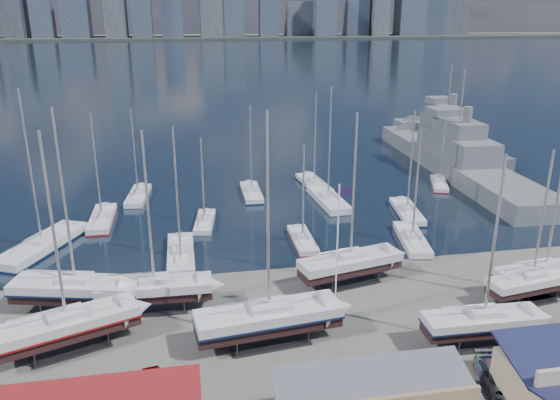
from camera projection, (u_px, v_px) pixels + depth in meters
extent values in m
plane|color=#605E59|center=(319.00, 317.00, 48.00)|extent=(1400.00, 1400.00, 0.00)
cube|color=#172436|center=(197.00, 57.00, 336.68)|extent=(1400.00, 600.00, 0.40)
cube|color=#2D332D|center=(188.00, 38.00, 578.35)|extent=(1400.00, 80.00, 2.20)
cube|color=#3D4756|center=(41.00, 8.00, 537.94)|extent=(19.55, 21.83, 55.97)
cube|color=#475166|center=(76.00, 18.00, 552.00)|extent=(26.03, 30.49, 37.14)
cube|color=#3D4756|center=(141.00, 2.00, 548.61)|extent=(19.42, 28.42, 67.60)
cube|color=#475166|center=(172.00, 10.00, 558.89)|extent=(20.24, 23.80, 54.09)
cube|color=#595E66|center=(212.00, 10.00, 562.71)|extent=(24.62, 19.72, 54.00)
cube|color=#3D4756|center=(233.00, 9.00, 564.41)|extent=(20.75, 17.93, 55.97)
cube|color=#475166|center=(268.00, 15.00, 571.06)|extent=(18.36, 16.25, 43.03)
cube|color=#595E66|center=(298.00, 19.00, 595.92)|extent=(28.49, 22.03, 35.69)
cube|color=#3D4756|center=(325.00, 12.00, 581.47)|extent=(23.34, 17.87, 49.11)
cube|color=#595E66|center=(379.00, 8.00, 598.36)|extent=(17.00, 27.45, 57.67)
cube|color=#475166|center=(434.00, 0.00, 615.99)|extent=(30.82, 28.37, 74.41)
cube|color=#2D2D33|center=(79.00, 310.00, 48.90)|extent=(6.73, 4.26, 0.16)
cube|color=black|center=(77.00, 294.00, 48.39)|extent=(11.64, 5.33, 0.91)
cube|color=silver|center=(76.00, 285.00, 48.10)|extent=(11.75, 5.79, 0.91)
cube|color=#0B183A|center=(76.00, 290.00, 48.23)|extent=(11.87, 5.85, 0.18)
cube|color=silver|center=(75.00, 278.00, 47.87)|extent=(3.20, 2.52, 0.50)
cylinder|color=#B2B2B7|center=(64.00, 199.00, 45.48)|extent=(0.22, 0.22, 15.28)
cube|color=#2D2D33|center=(70.00, 348.00, 43.30)|extent=(6.58, 4.72, 0.16)
cube|color=black|center=(68.00, 331.00, 42.80)|extent=(11.11, 6.34, 0.87)
cube|color=silver|center=(67.00, 322.00, 42.52)|extent=(11.27, 6.77, 0.87)
cube|color=maroon|center=(67.00, 326.00, 42.65)|extent=(11.39, 6.83, 0.17)
cube|color=silver|center=(65.00, 314.00, 42.29)|extent=(3.20, 2.69, 0.50)
cylinder|color=#B2B2B7|center=(53.00, 229.00, 39.99)|extent=(0.22, 0.22, 14.72)
cube|color=#2D2D33|center=(156.00, 309.00, 49.12)|extent=(5.60, 2.67, 0.16)
cube|color=black|center=(155.00, 294.00, 48.62)|extent=(10.13, 2.63, 0.81)
cube|color=silver|center=(155.00, 286.00, 48.36)|extent=(10.14, 3.06, 0.81)
cube|color=silver|center=(154.00, 279.00, 48.15)|extent=(2.56, 1.75, 0.50)
cylinder|color=#B2B2B7|center=(148.00, 209.00, 46.03)|extent=(0.22, 0.22, 13.60)
cube|color=#2D2D33|center=(269.00, 341.00, 44.27)|extent=(6.74, 3.70, 0.16)
cube|color=black|center=(269.00, 324.00, 43.76)|extent=(11.95, 4.16, 0.94)
cube|color=silver|center=(269.00, 314.00, 43.45)|extent=(12.01, 4.65, 0.94)
cube|color=#0B183A|center=(269.00, 318.00, 43.59)|extent=(12.13, 4.70, 0.19)
cube|color=silver|center=(269.00, 306.00, 43.22)|extent=(3.14, 2.30, 0.50)
cylinder|color=#B2B2B7|center=(268.00, 216.00, 40.74)|extent=(0.22, 0.22, 15.80)
cube|color=#2D2D33|center=(350.00, 282.00, 54.05)|extent=(6.17, 3.86, 0.16)
cube|color=black|center=(350.00, 268.00, 53.55)|extent=(10.69, 4.78, 0.83)
cube|color=silver|center=(351.00, 260.00, 53.28)|extent=(10.79, 5.21, 0.83)
cube|color=silver|center=(351.00, 254.00, 53.07)|extent=(2.93, 2.29, 0.50)
cylinder|color=#B2B2B7|center=(354.00, 188.00, 50.87)|extent=(0.22, 0.22, 14.04)
cube|color=#2D2D33|center=(480.00, 343.00, 43.98)|extent=(5.36, 2.54, 0.16)
cube|color=black|center=(483.00, 327.00, 43.49)|extent=(9.70, 2.50, 0.77)
cube|color=silver|center=(484.00, 319.00, 43.24)|extent=(9.71, 2.91, 0.77)
cube|color=#0B183A|center=(483.00, 322.00, 43.36)|extent=(9.80, 2.94, 0.15)
cube|color=silver|center=(485.00, 311.00, 43.03)|extent=(2.45, 1.67, 0.50)
cylinder|color=#B2B2B7|center=(495.00, 238.00, 41.01)|extent=(0.22, 0.22, 13.03)
cube|color=#2D2D33|center=(541.00, 292.00, 52.01)|extent=(5.55, 2.98, 0.16)
cube|color=black|center=(544.00, 278.00, 51.52)|extent=(9.87, 3.30, 0.77)
cube|color=silver|center=(545.00, 271.00, 51.27)|extent=(9.91, 3.71, 0.77)
cube|color=maroon|center=(544.00, 274.00, 51.39)|extent=(10.01, 3.75, 0.15)
cube|color=silver|center=(546.00, 265.00, 51.06)|extent=(2.58, 1.87, 0.50)
cylinder|color=#B2B2B7|center=(557.00, 201.00, 49.03)|extent=(0.22, 0.22, 13.07)
cube|color=#2D2D33|center=(529.00, 300.00, 50.54)|extent=(5.10, 2.95, 0.16)
cube|color=black|center=(531.00, 286.00, 50.06)|extent=(8.97, 3.46, 0.70)
cube|color=silver|center=(532.00, 279.00, 49.83)|extent=(9.03, 3.83, 0.70)
cube|color=silver|center=(533.00, 274.00, 49.64)|extent=(2.39, 1.80, 0.50)
cylinder|color=#B2B2B7|center=(543.00, 215.00, 47.81)|extent=(0.22, 0.22, 11.81)
cube|color=black|center=(43.00, 253.00, 61.67)|extent=(8.05, 12.63, 1.00)
cube|color=silver|center=(42.00, 245.00, 61.35)|extent=(8.52, 12.85, 1.00)
cube|color=#0B183A|center=(43.00, 248.00, 61.50)|extent=(8.61, 12.98, 0.20)
cube|color=silver|center=(41.00, 238.00, 61.11)|extent=(3.24, 3.74, 0.50)
cylinder|color=#B2B2B7|center=(30.00, 168.00, 58.44)|extent=(0.22, 0.22, 16.94)
cube|color=black|center=(103.00, 224.00, 69.75)|extent=(2.32, 9.69, 0.78)
cube|color=silver|center=(102.00, 219.00, 69.50)|extent=(2.73, 9.69, 0.78)
cube|color=maroon|center=(102.00, 221.00, 69.61)|extent=(2.75, 9.79, 0.16)
cube|color=silver|center=(102.00, 214.00, 69.29)|extent=(1.63, 2.42, 0.50)
cylinder|color=#B2B2B7|center=(96.00, 166.00, 67.25)|extent=(0.22, 0.22, 13.08)
cube|color=black|center=(139.00, 200.00, 78.64)|extent=(3.04, 9.29, 0.73)
cube|color=silver|center=(138.00, 195.00, 78.40)|extent=(3.42, 9.33, 0.73)
cube|color=silver|center=(138.00, 191.00, 78.21)|extent=(1.75, 2.42, 0.50)
cylinder|color=#B2B2B7|center=(134.00, 151.00, 76.29)|extent=(0.22, 0.22, 12.32)
cube|color=black|center=(181.00, 260.00, 59.59)|extent=(2.40, 10.07, 0.81)
cube|color=silver|center=(181.00, 254.00, 59.33)|extent=(2.83, 10.07, 0.81)
cube|color=#0B183A|center=(181.00, 257.00, 59.45)|extent=(2.86, 10.17, 0.16)
cube|color=silver|center=(180.00, 248.00, 59.12)|extent=(1.69, 2.52, 0.50)
cylinder|color=#B2B2B7|center=(177.00, 191.00, 57.00)|extent=(0.22, 0.22, 13.59)
cube|color=black|center=(205.00, 226.00, 68.98)|extent=(2.86, 7.93, 0.62)
cube|color=silver|center=(205.00, 221.00, 68.78)|extent=(3.18, 7.97, 0.62)
cube|color=silver|center=(205.00, 217.00, 68.60)|extent=(1.55, 2.09, 0.50)
cylinder|color=#B2B2B7|center=(203.00, 179.00, 66.98)|extent=(0.22, 0.22, 10.46)
cube|color=black|center=(252.00, 197.00, 80.07)|extent=(2.31, 9.12, 0.73)
cube|color=silver|center=(252.00, 192.00, 79.84)|extent=(2.69, 9.12, 0.73)
cube|color=#0B183A|center=(252.00, 194.00, 79.95)|extent=(2.72, 9.22, 0.15)
cube|color=silver|center=(251.00, 188.00, 79.64)|extent=(1.56, 2.30, 0.50)
cylinder|color=#B2B2B7|center=(251.00, 149.00, 77.73)|extent=(0.22, 0.22, 12.26)
cube|color=black|center=(303.00, 245.00, 63.42)|extent=(2.01, 8.08, 0.64)
cube|color=silver|center=(303.00, 240.00, 63.21)|extent=(2.35, 8.09, 0.64)
cube|color=maroon|center=(303.00, 242.00, 63.30)|extent=(2.37, 8.17, 0.13)
cube|color=silver|center=(303.00, 235.00, 63.02)|extent=(1.38, 2.03, 0.50)
cylinder|color=#B2B2B7|center=(303.00, 193.00, 61.34)|extent=(0.22, 0.22, 10.88)
cube|color=black|center=(328.00, 205.00, 76.90)|extent=(3.39, 11.42, 0.90)
cube|color=silver|center=(328.00, 199.00, 76.61)|extent=(3.86, 11.45, 0.90)
cube|color=silver|center=(328.00, 194.00, 76.39)|extent=(2.07, 2.93, 0.50)
cylinder|color=#B2B2B7|center=(330.00, 143.00, 74.00)|extent=(0.22, 0.22, 15.21)
cube|color=black|center=(314.00, 189.00, 83.90)|extent=(3.39, 10.25, 0.80)
cube|color=silver|center=(314.00, 184.00, 83.64)|extent=(3.81, 10.29, 0.80)
cube|color=#0B183A|center=(314.00, 186.00, 83.76)|extent=(3.84, 10.39, 0.16)
cube|color=silver|center=(314.00, 180.00, 83.43)|extent=(1.93, 2.67, 0.50)
cylinder|color=#B2B2B7|center=(315.00, 138.00, 81.31)|extent=(0.22, 0.22, 13.58)
cube|color=black|center=(412.00, 245.00, 63.47)|extent=(3.97, 9.75, 0.76)
cube|color=silver|center=(412.00, 239.00, 63.23)|extent=(4.36, 9.83, 0.76)
cube|color=silver|center=(412.00, 234.00, 63.02)|extent=(2.01, 2.63, 0.50)
cylinder|color=#B2B2B7|center=(417.00, 183.00, 61.03)|extent=(0.22, 0.22, 12.83)
cube|color=black|center=(407.00, 217.00, 72.34)|extent=(3.69, 9.78, 0.76)
cube|color=silver|center=(407.00, 211.00, 72.09)|extent=(4.08, 9.84, 0.76)
cube|color=#0B183A|center=(407.00, 214.00, 72.20)|extent=(4.12, 9.94, 0.15)
cube|color=silver|center=(407.00, 207.00, 71.89)|extent=(1.95, 2.60, 0.50)
cylinder|color=#B2B2B7|center=(411.00, 161.00, 69.88)|extent=(0.22, 0.22, 12.88)
cube|color=black|center=(439.00, 187.00, 84.33)|extent=(4.51, 7.95, 0.62)
cube|color=silver|center=(439.00, 184.00, 84.13)|extent=(4.82, 8.07, 0.62)
cube|color=maroon|center=(439.00, 185.00, 84.23)|extent=(4.87, 8.15, 0.12)
cube|color=silver|center=(440.00, 180.00, 83.95)|extent=(1.92, 2.29, 0.50)
cylinder|color=#B2B2B7|center=(443.00, 148.00, 82.33)|extent=(0.22, 0.22, 10.53)
cube|color=#595E63|center=(454.00, 168.00, 92.11)|extent=(9.64, 51.12, 4.58)
cube|color=#595E63|center=(457.00, 145.00, 90.78)|extent=(7.04, 18.00, 3.60)
cube|color=#595E63|center=(459.00, 127.00, 89.81)|extent=(5.18, 10.32, 2.40)
cube|color=#595E63|center=(446.00, 111.00, 94.02)|extent=(5.85, 5.26, 1.20)
cylinder|color=#B2B2B7|center=(462.00, 95.00, 88.13)|extent=(0.30, 0.30, 8.00)
cube|color=#595E63|center=(444.00, 144.00, 109.67)|extent=(6.50, 39.09, 3.51)
cube|color=#595E63|center=(446.00, 127.00, 108.51)|extent=(5.09, 13.70, 3.60)
cube|color=#595E63|center=(447.00, 112.00, 107.54)|extent=(3.80, 7.83, 2.40)
cube|color=#595E63|center=(439.00, 100.00, 110.62)|extent=(4.40, 3.93, 1.20)
cylinder|color=#B2B2B7|center=(450.00, 85.00, 105.86)|extent=(0.30, 0.30, 8.00)
imported|color=gray|center=(154.00, 388.00, 37.71)|extent=(2.42, 4.53, 1.47)
imported|color=gray|center=(347.00, 374.00, 39.16)|extent=(4.71, 2.39, 1.48)
imported|color=gray|center=(417.00, 392.00, 37.40)|extent=(3.27, 5.08, 1.30)
imported|color=gray|center=(497.00, 377.00, 38.82)|extent=(2.97, 5.44, 1.49)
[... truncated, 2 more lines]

